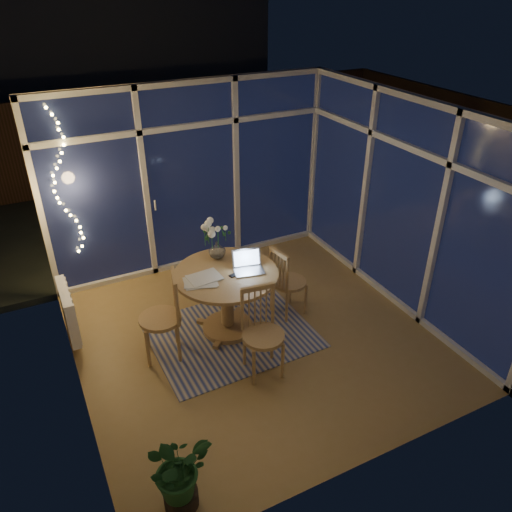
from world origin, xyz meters
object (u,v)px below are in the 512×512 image
object	(u,v)px
chair_right	(289,280)
laptop	(249,262)
chair_front	(263,334)
dining_table	(227,302)
chair_left	(160,317)
flower_vase	(217,250)
potted_plant	(178,474)

from	to	relation	value
chair_right	laptop	bearing A→B (deg)	88.34
chair_front	dining_table	bearing A→B (deg)	101.18
laptop	chair_left	bearing A→B (deg)	-168.50
dining_table	chair_left	size ratio (longest dim) A/B	1.13
chair_left	chair_front	bearing A→B (deg)	63.09
chair_right	flower_vase	size ratio (longest dim) A/B	4.54
chair_front	laptop	size ratio (longest dim) A/B	3.03
chair_right	dining_table	bearing A→B (deg)	79.62
dining_table	potted_plant	distance (m)	2.28
chair_front	chair_right	bearing A→B (deg)	53.88
dining_table	chair_left	xyz separation A→B (m)	(-0.82, -0.08, 0.12)
dining_table	potted_plant	xyz separation A→B (m)	(-1.25, -1.91, -0.03)
dining_table	flower_vase	size ratio (longest dim) A/B	5.66
chair_left	laptop	size ratio (longest dim) A/B	3.15
laptop	flower_vase	world-z (taller)	laptop
chair_right	laptop	distance (m)	0.74
chair_front	flower_vase	bearing A→B (deg)	97.87
chair_right	potted_plant	world-z (taller)	chair_right
chair_left	potted_plant	world-z (taller)	chair_left
laptop	potted_plant	xyz separation A→B (m)	(-1.49, -1.81, -0.55)
chair_left	chair_right	distance (m)	1.65
laptop	chair_front	bearing A→B (deg)	-92.40
chair_left	chair_front	size ratio (longest dim) A/B	1.04
chair_left	flower_vase	world-z (taller)	chair_left
chair_left	chair_front	distance (m)	1.15
chair_right	laptop	world-z (taller)	laptop
chair_right	potted_plant	xyz separation A→B (m)	(-2.07, -1.89, -0.10)
dining_table	chair_right	bearing A→B (deg)	-0.93
flower_vase	potted_plant	xyz separation A→B (m)	(-1.29, -2.27, -0.54)
chair_right	flower_vase	bearing A→B (deg)	54.91
chair_front	laptop	world-z (taller)	laptop
dining_table	flower_vase	xyz separation A→B (m)	(0.05, 0.36, 0.51)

